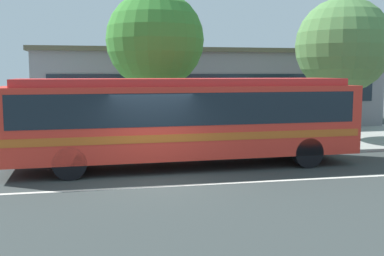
% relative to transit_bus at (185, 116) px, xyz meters
% --- Properties ---
extents(ground_plane, '(120.00, 120.00, 0.00)m').
position_rel_transit_bus_xyz_m(ground_plane, '(-1.25, -1.77, -1.71)').
color(ground_plane, '#333A39').
extents(sidewalk_slab, '(60.00, 8.00, 0.12)m').
position_rel_transit_bus_xyz_m(sidewalk_slab, '(-1.25, 5.35, -1.65)').
color(sidewalk_slab, '#969992').
rests_on(sidewalk_slab, ground_plane).
extents(lane_stripe_center, '(56.00, 0.16, 0.01)m').
position_rel_transit_bus_xyz_m(lane_stripe_center, '(-1.25, -2.57, -1.71)').
color(lane_stripe_center, silver).
rests_on(lane_stripe_center, ground_plane).
extents(transit_bus, '(11.66, 2.90, 2.95)m').
position_rel_transit_bus_xyz_m(transit_bus, '(0.00, 0.00, 0.00)').
color(transit_bus, red).
rests_on(transit_bus, ground_plane).
extents(pedestrian_waiting_near_sign, '(0.47, 0.47, 1.72)m').
position_rel_transit_bus_xyz_m(pedestrian_waiting_near_sign, '(-1.01, 2.44, -0.58)').
color(pedestrian_waiting_near_sign, '#6E6E51').
rests_on(pedestrian_waiting_near_sign, sidewalk_slab).
extents(pedestrian_walking_along_curb, '(0.39, 0.39, 1.72)m').
position_rel_transit_bus_xyz_m(pedestrian_walking_along_curb, '(-1.59, 1.97, -0.58)').
color(pedestrian_walking_along_curb, '#6E6851').
rests_on(pedestrian_walking_along_curb, sidewalk_slab).
extents(bus_stop_sign, '(0.14, 0.44, 2.67)m').
position_rel_transit_bus_xyz_m(bus_stop_sign, '(4.18, 1.71, 0.11)').
color(bus_stop_sign, gray).
rests_on(bus_stop_sign, sidewalk_slab).
extents(street_tree_near_stop, '(3.98, 3.98, 6.33)m').
position_rel_transit_bus_xyz_m(street_tree_near_stop, '(-0.47, 4.07, 2.74)').
color(street_tree_near_stop, brown).
rests_on(street_tree_near_stop, sidewalk_slab).
extents(street_tree_mid_block, '(4.26, 4.26, 6.36)m').
position_rel_transit_bus_xyz_m(street_tree_mid_block, '(8.04, 4.28, 2.63)').
color(street_tree_mid_block, brown).
rests_on(street_tree_mid_block, sidewalk_slab).
extents(station_building, '(19.51, 7.74, 4.44)m').
position_rel_transit_bus_xyz_m(station_building, '(3.54, 12.27, 0.52)').
color(station_building, slate).
rests_on(station_building, ground_plane).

